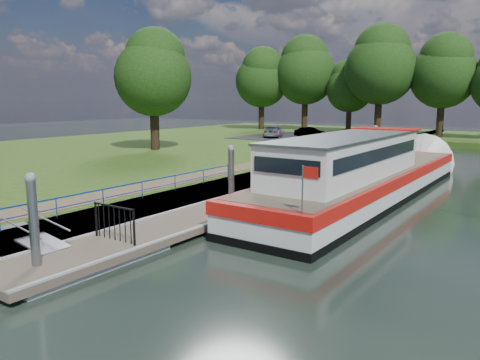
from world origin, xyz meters
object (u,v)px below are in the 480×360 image
Objects in this scene: pontoon at (283,193)px; car_c at (273,131)px; barge at (369,176)px; car_a at (347,134)px; car_b at (310,132)px.

car_c is (-14.29, 22.92, 1.26)m from pontoon.
barge is 6.42× the size of car_a.
car_c reaches higher than pontoon.
car_b is at bearing -178.57° from car_c.
barge is 26.41m from car_b.
barge is at bearing 109.23° from car_c.
car_a is 0.79× the size of car_c.
pontoon is 9.10× the size of car_a.
car_b is 3.88m from car_c.
car_b reaches higher than pontoon.
pontoon is 25.19m from car_a.
pontoon is 4.33m from barge.
car_a is 4.18m from car_b.
barge is at bearing 31.99° from pontoon.
car_c reaches higher than car_b.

